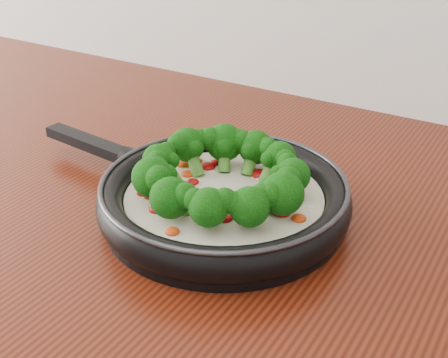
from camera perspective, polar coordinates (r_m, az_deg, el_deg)
The scene contains 1 object.
skillet at distance 0.65m, azimuth -0.21°, elevation -1.34°, with size 0.46×0.31×0.08m.
Camera 1 is at (0.42, 0.59, 1.25)m, focal length 46.11 mm.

